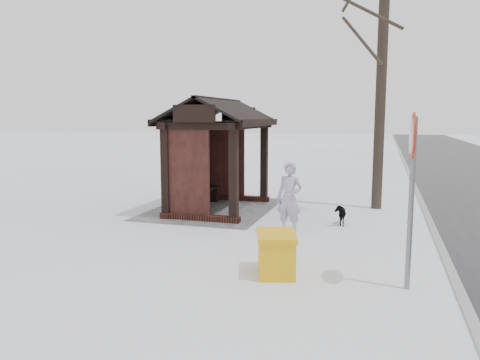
% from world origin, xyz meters
% --- Properties ---
extents(ground, '(120.00, 120.00, 0.00)m').
position_xyz_m(ground, '(0.00, 0.00, 0.00)').
color(ground, white).
rests_on(ground, ground).
extents(kerb, '(120.00, 0.15, 0.06)m').
position_xyz_m(kerb, '(0.00, 5.50, 0.01)').
color(kerb, gray).
rests_on(kerb, ground).
extents(trampled_patch, '(4.20, 3.20, 0.02)m').
position_xyz_m(trampled_patch, '(0.00, -0.20, 0.01)').
color(trampled_patch, gray).
rests_on(trampled_patch, ground).
extents(bus_shelter, '(3.60, 2.40, 3.09)m').
position_xyz_m(bus_shelter, '(0.00, -0.16, 2.17)').
color(bus_shelter, '#351813').
rests_on(bus_shelter, ground).
extents(pedestrian, '(0.53, 0.67, 1.62)m').
position_xyz_m(pedestrian, '(2.19, 2.41, 0.81)').
color(pedestrian, '#AFA2BE').
rests_on(pedestrian, ground).
extents(dog, '(0.66, 0.37, 0.53)m').
position_xyz_m(dog, '(0.89, 3.39, 0.26)').
color(dog, black).
rests_on(dog, ground).
extents(grit_bin, '(1.05, 0.85, 0.70)m').
position_xyz_m(grit_bin, '(4.82, 2.71, 0.35)').
color(grit_bin, '#E6A70D').
rests_on(grit_bin, ground).
extents(road_sign, '(0.68, 0.10, 2.65)m').
position_xyz_m(road_sign, '(4.91, 4.74, 1.88)').
color(road_sign, slate).
rests_on(road_sign, ground).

